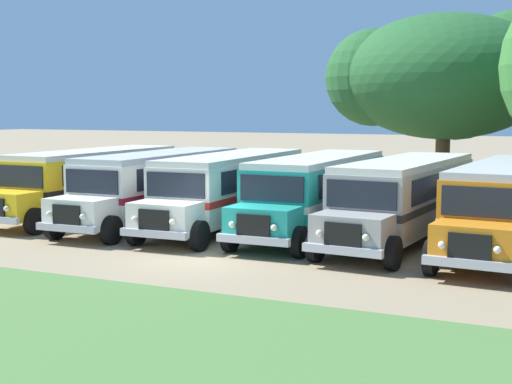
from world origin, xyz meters
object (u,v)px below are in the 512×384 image
Objects in this scene: parked_bus_slot_0 at (92,179)px; broad_shade_tree at (449,76)px; parked_bus_slot_1 at (158,183)px; parked_bus_slot_2 at (230,186)px; parked_bus_slot_5 at (508,202)px; parked_bus_slot_3 at (317,189)px; parked_bus_slot_4 at (405,195)px.

broad_shade_tree is (12.75, 12.74, 4.68)m from parked_bus_slot_0.
parked_bus_slot_1 is 0.92× the size of broad_shade_tree.
parked_bus_slot_2 and parked_bus_slot_5 have the same top height.
parked_bus_slot_3 is 0.92× the size of broad_shade_tree.
parked_bus_slot_5 is (13.52, -0.07, 0.00)m from parked_bus_slot_1.
broad_shade_tree is (-4.39, 13.22, 4.68)m from parked_bus_slot_5.
broad_shade_tree reaches higher than parked_bus_slot_0.
parked_bus_slot_0 and parked_bus_slot_2 have the same top height.
parked_bus_slot_1 is at bearing 83.42° from parked_bus_slot_0.
parked_bus_slot_0 and parked_bus_slot_1 have the same top height.
broad_shade_tree is at bearing 144.40° from parked_bus_slot_1.
parked_bus_slot_0 is 1.00× the size of parked_bus_slot_2.
parked_bus_slot_3 is 13.58m from broad_shade_tree.
parked_bus_slot_1 is at bearing -84.79° from parked_bus_slot_4.
parked_bus_slot_3 is (6.64, 0.65, 0.00)m from parked_bus_slot_1.
parked_bus_slot_1 and parked_bus_slot_4 have the same top height.
parked_bus_slot_1 is at bearing -84.92° from parked_bus_slot_3.
broad_shade_tree is at bearing 153.36° from parked_bus_slot_2.
parked_bus_slot_4 is (10.05, 0.24, 0.00)m from parked_bus_slot_1.
broad_shade_tree is at bearing -158.14° from parked_bus_slot_5.
parked_bus_slot_0 is at bearing -97.39° from parked_bus_slot_1.
parked_bus_slot_0 is 0.99× the size of parked_bus_slot_4.
broad_shade_tree is at bearing 168.22° from parked_bus_slot_3.
parked_bus_slot_5 is 14.69m from broad_shade_tree.
parked_bus_slot_2 is at bearing 88.86° from parked_bus_slot_0.
broad_shade_tree is (2.49, 12.50, 4.68)m from parked_bus_slot_3.
parked_bus_slot_0 is at bearing -92.93° from parked_bus_slot_2.
parked_bus_slot_5 is at bearing 88.37° from parked_bus_slot_0.
parked_bus_slot_3 is 0.99× the size of parked_bus_slot_5.
parked_bus_slot_2 is at bearing -88.44° from parked_bus_slot_5.
parked_bus_slot_0 is 17.15m from parked_bus_slot_5.
parked_bus_slot_3 and parked_bus_slot_4 have the same top height.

